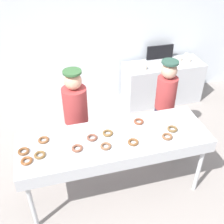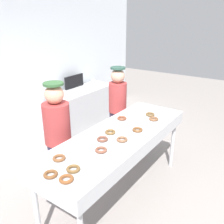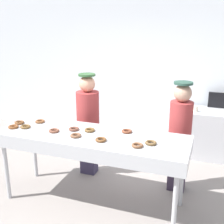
# 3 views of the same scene
# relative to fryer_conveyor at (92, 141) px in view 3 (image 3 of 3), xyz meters

# --- Properties ---
(ground_plane) EXTENTS (16.00, 16.00, 0.00)m
(ground_plane) POSITION_rel_fryer_conveyor_xyz_m (0.00, 0.00, -0.88)
(ground_plane) COLOR gray
(back_wall) EXTENTS (8.00, 0.12, 3.00)m
(back_wall) POSITION_rel_fryer_conveyor_xyz_m (0.00, 2.47, 0.62)
(back_wall) COLOR silver
(back_wall) RESTS_ON ground
(fryer_conveyor) EXTENTS (2.42, 0.80, 0.97)m
(fryer_conveyor) POSITION_rel_fryer_conveyor_xyz_m (0.00, 0.00, 0.00)
(fryer_conveyor) COLOR #B7BABF
(fryer_conveyor) RESTS_ON ground
(chocolate_donut_0) EXTENTS (0.18, 0.18, 0.03)m
(chocolate_donut_0) POSITION_rel_fryer_conveyor_xyz_m (0.77, -0.05, 0.11)
(chocolate_donut_0) COLOR brown
(chocolate_donut_0) RESTS_ON fryer_conveyor
(chocolate_donut_1) EXTENTS (0.19, 0.19, 0.03)m
(chocolate_donut_1) POSITION_rel_fryer_conveyor_xyz_m (0.19, -0.16, 0.11)
(chocolate_donut_1) COLOR brown
(chocolate_donut_1) RESTS_ON fryer_conveyor
(chocolate_donut_2) EXTENTS (0.14, 0.14, 0.03)m
(chocolate_donut_2) POSITION_rel_fryer_conveyor_xyz_m (-0.15, -0.14, 0.11)
(chocolate_donut_2) COLOR brown
(chocolate_donut_2) RESTS_ON fryer_conveyor
(chocolate_donut_3) EXTENTS (0.19, 0.19, 0.03)m
(chocolate_donut_3) POSITION_rel_fryer_conveyor_xyz_m (0.64, -0.17, 0.11)
(chocolate_donut_3) COLOR brown
(chocolate_donut_3) RESTS_ON fryer_conveyor
(chocolate_donut_4) EXTENTS (0.19, 0.19, 0.03)m
(chocolate_donut_4) POSITION_rel_fryer_conveyor_xyz_m (-0.87, 0.17, 0.11)
(chocolate_donut_4) COLOR brown
(chocolate_donut_4) RESTS_ON fryer_conveyor
(chocolate_donut_5) EXTENTS (0.19, 0.19, 0.03)m
(chocolate_donut_5) POSITION_rel_fryer_conveyor_xyz_m (-0.92, -0.09, 0.11)
(chocolate_donut_5) COLOR brown
(chocolate_donut_5) RESTS_ON fryer_conveyor
(chocolate_donut_6) EXTENTS (0.18, 0.18, 0.03)m
(chocolate_donut_6) POSITION_rel_fryer_conveyor_xyz_m (-0.07, 0.09, 0.11)
(chocolate_donut_6) COLOR brown
(chocolate_donut_6) RESTS_ON fryer_conveyor
(chocolate_donut_7) EXTENTS (0.18, 0.18, 0.03)m
(chocolate_donut_7) POSITION_rel_fryer_conveyor_xyz_m (-0.28, 0.06, 0.11)
(chocolate_donut_7) COLOR brown
(chocolate_donut_7) RESTS_ON fryer_conveyor
(chocolate_donut_8) EXTENTS (0.16, 0.16, 0.03)m
(chocolate_donut_8) POSITION_rel_fryer_conveyor_xyz_m (-0.49, -0.09, 0.11)
(chocolate_donut_8) COLOR brown
(chocolate_donut_8) RESTS_ON fryer_conveyor
(chocolate_donut_9) EXTENTS (0.18, 0.18, 0.03)m
(chocolate_donut_9) POSITION_rel_fryer_conveyor_xyz_m (0.40, 0.21, 0.11)
(chocolate_donut_9) COLOR brown
(chocolate_donut_9) RESTS_ON fryer_conveyor
(chocolate_donut_10) EXTENTS (0.16, 0.16, 0.03)m
(chocolate_donut_10) POSITION_rel_fryer_conveyor_xyz_m (-1.11, 0.03, 0.11)
(chocolate_donut_10) COLOR brown
(chocolate_donut_10) RESTS_ON fryer_conveyor
(chocolate_donut_11) EXTENTS (0.19, 0.19, 0.03)m
(chocolate_donut_11) POSITION_rel_fryer_conveyor_xyz_m (-1.07, -0.14, 0.11)
(chocolate_donut_11) COLOR brown
(chocolate_donut_11) RESTS_ON fryer_conveyor
(worker_baker) EXTENTS (0.35, 0.35, 1.60)m
(worker_baker) POSITION_rel_fryer_conveyor_xyz_m (-0.38, 0.72, 0.04)
(worker_baker) COLOR #332C49
(worker_baker) RESTS_ON ground
(worker_assistant) EXTENTS (0.31, 0.31, 1.58)m
(worker_assistant) POSITION_rel_fryer_conveyor_xyz_m (1.01, 0.70, 0.00)
(worker_assistant) COLOR #352A3E
(worker_assistant) RESTS_ON ground
(prep_counter) EXTENTS (1.59, 0.61, 0.85)m
(prep_counter) POSITION_rel_fryer_conveyor_xyz_m (1.59, 2.02, -0.46)
(prep_counter) COLOR #B7BABF
(prep_counter) RESTS_ON ground
(paper_cup_1) EXTENTS (0.08, 0.08, 0.09)m
(paper_cup_1) POSITION_rel_fryer_conveyor_xyz_m (1.13, 1.89, 0.01)
(paper_cup_1) COLOR beige
(paper_cup_1) RESTS_ON prep_counter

